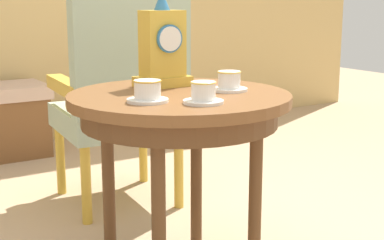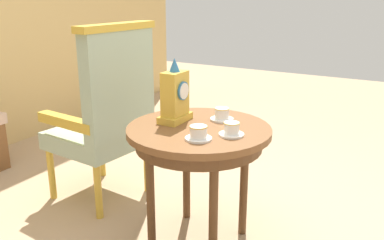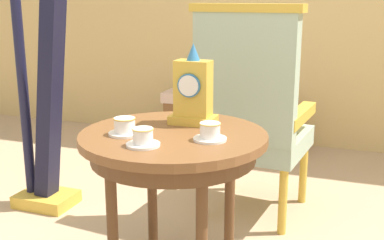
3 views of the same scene
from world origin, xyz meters
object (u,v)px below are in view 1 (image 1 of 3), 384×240
Objects in this scene: teacup_right at (203,94)px; armchair at (123,82)px; teacup_center at (229,82)px; teacup_left at (148,92)px; side_table at (179,116)px; mantel_clock at (163,48)px.

teacup_right is 0.11× the size of armchair.
teacup_center is (0.20, 0.15, 0.00)m from teacup_right.
teacup_left is at bearing -172.91° from teacup_center.
armchair is at bearing 92.14° from teacup_center.
teacup_center is at bearing 7.09° from teacup_left.
teacup_left is 1.04× the size of teacup_right.
armchair is (0.14, 0.73, 0.01)m from side_table.
armchair is at bearing 79.23° from mantel_clock.
teacup_right is at bearing -39.84° from teacup_left.
teacup_right is at bearing -143.36° from teacup_center.
teacup_left is 0.33m from teacup_center.
teacup_center is (0.17, -0.05, 0.11)m from side_table.
teacup_center is 0.11× the size of armchair.
teacup_left reaches higher than side_table.
teacup_right is (0.13, -0.11, -0.00)m from teacup_left.
armchair is at bearing 79.28° from side_table.
side_table is 2.20× the size of mantel_clock.
teacup_left and teacup_right have the same top height.
armchair reaches higher than teacup_right.
teacup_right is at bearing -100.56° from armchair.
teacup_right is 0.25m from teacup_center.
teacup_center is at bearing -56.04° from mantel_clock.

